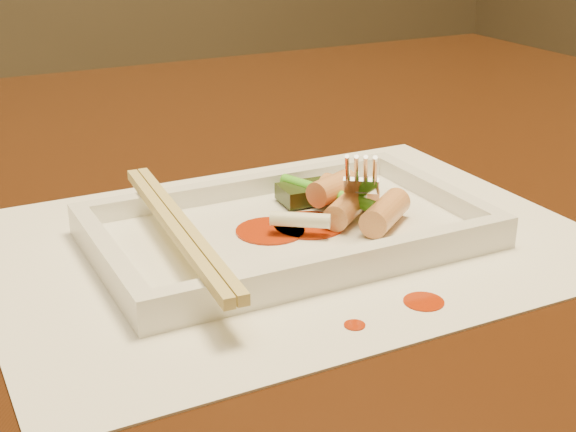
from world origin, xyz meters
name	(u,v)px	position (x,y,z in m)	size (l,w,h in m)	color
table	(169,278)	(0.00, 0.00, 0.65)	(1.40, 0.90, 0.75)	black
placemat	(288,241)	(0.03, -0.18, 0.75)	(0.40, 0.30, 0.00)	white
sauce_splatter_a	(424,302)	(0.06, -0.29, 0.75)	(0.02, 0.02, 0.00)	#AB2705
sauce_splatter_b	(355,325)	(0.01, -0.30, 0.75)	(0.01, 0.01, 0.00)	#AB2705
plate_base	(288,235)	(0.03, -0.18, 0.76)	(0.26, 0.16, 0.01)	white
plate_rim_far	(243,187)	(0.03, -0.11, 0.77)	(0.26, 0.01, 0.01)	white
plate_rim_near	(344,262)	(0.03, -0.25, 0.77)	(0.26, 0.01, 0.01)	white
plate_rim_left	(108,255)	(-0.10, -0.18, 0.77)	(0.01, 0.14, 0.01)	white
plate_rim_right	(437,191)	(0.15, -0.18, 0.77)	(0.01, 0.14, 0.01)	white
veg_piece	(306,193)	(0.06, -0.14, 0.77)	(0.04, 0.03, 0.01)	black
scallion_white	(300,220)	(0.03, -0.19, 0.77)	(0.01, 0.01, 0.04)	#EAEACC
scallion_green	(328,193)	(0.07, -0.16, 0.77)	(0.01, 0.01, 0.09)	green
chopstick_a	(172,227)	(-0.05, -0.18, 0.78)	(0.01, 0.22, 0.01)	tan
chopstick_b	(184,225)	(-0.05, -0.18, 0.78)	(0.01, 0.22, 0.01)	tan
fork	(365,106)	(0.10, -0.16, 0.83)	(0.09, 0.10, 0.14)	silver
sauce_blob_0	(309,225)	(0.04, -0.18, 0.76)	(0.05, 0.05, 0.00)	#AB2705
sauce_blob_1	(270,231)	(0.02, -0.18, 0.76)	(0.05, 0.05, 0.00)	#AB2705
rice_cake_0	(348,191)	(0.09, -0.16, 0.77)	(0.02, 0.02, 0.04)	#E6AD6B
rice_cake_1	(385,213)	(0.09, -0.21, 0.77)	(0.02, 0.02, 0.05)	#E6AD6B
rice_cake_2	(333,188)	(0.07, -0.16, 0.78)	(0.02, 0.02, 0.04)	#E6AD6B
rice_cake_3	(346,209)	(0.07, -0.19, 0.77)	(0.02, 0.02, 0.04)	#E6AD6B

